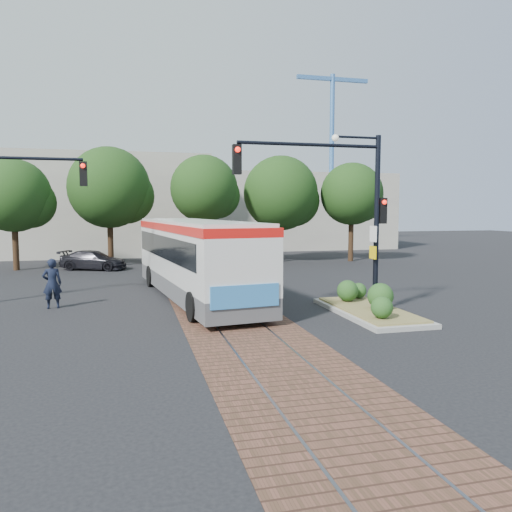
# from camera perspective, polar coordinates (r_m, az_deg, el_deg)

# --- Properties ---
(ground) EXTENTS (120.00, 120.00, 0.00)m
(ground) POSITION_cam_1_polar(r_m,az_deg,el_deg) (17.42, -3.02, -6.80)
(ground) COLOR black
(ground) RESTS_ON ground
(trackbed) EXTENTS (3.60, 40.00, 0.02)m
(trackbed) POSITION_cam_1_polar(r_m,az_deg,el_deg) (21.29, -5.13, -4.58)
(trackbed) COLOR brown
(trackbed) RESTS_ON ground
(tree_row) EXTENTS (26.40, 5.60, 7.67)m
(tree_row) POSITION_cam_1_polar(r_m,az_deg,el_deg) (33.46, -6.56, 7.31)
(tree_row) COLOR #382314
(tree_row) RESTS_ON ground
(warehouses) EXTENTS (40.00, 13.00, 8.00)m
(warehouses) POSITION_cam_1_polar(r_m,az_deg,el_deg) (45.55, -10.82, 5.40)
(warehouses) COLOR #ADA899
(warehouses) RESTS_ON ground
(crane) EXTENTS (8.00, 0.50, 18.00)m
(crane) POSITION_cam_1_polar(r_m,az_deg,el_deg) (55.49, 8.65, 12.72)
(crane) COLOR #3F72B2
(crane) RESTS_ON ground
(city_bus) EXTENTS (4.04, 12.25, 3.22)m
(city_bus) POSITION_cam_1_polar(r_m,az_deg,el_deg) (20.74, -7.04, 0.12)
(city_bus) COLOR #4B4A4D
(city_bus) RESTS_ON ground
(traffic_island) EXTENTS (2.20, 5.20, 1.13)m
(traffic_island) POSITION_cam_1_polar(r_m,az_deg,el_deg) (18.09, 12.77, -5.41)
(traffic_island) COLOR gray
(traffic_island) RESTS_ON ground
(signal_pole_main) EXTENTS (5.49, 0.46, 6.00)m
(signal_pole_main) POSITION_cam_1_polar(r_m,az_deg,el_deg) (17.46, 10.08, 6.88)
(signal_pole_main) COLOR black
(signal_pole_main) RESTS_ON ground
(officer) EXTENTS (0.74, 0.55, 1.86)m
(officer) POSITION_cam_1_polar(r_m,az_deg,el_deg) (19.96, -22.28, -2.93)
(officer) COLOR black
(officer) RESTS_ON ground
(parked_car) EXTENTS (4.38, 3.11, 1.18)m
(parked_car) POSITION_cam_1_polar(r_m,az_deg,el_deg) (32.02, -18.09, -0.45)
(parked_car) COLOR black
(parked_car) RESTS_ON ground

